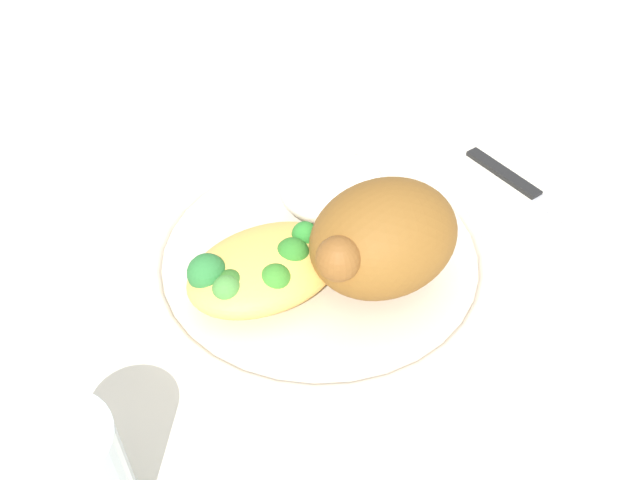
# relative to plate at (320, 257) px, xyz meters

# --- Properties ---
(ground_plane) EXTENTS (2.00, 2.00, 0.00)m
(ground_plane) POSITION_rel_plate_xyz_m (0.00, 0.00, -0.01)
(ground_plane) COLOR #EFE7CE
(plate) EXTENTS (0.26, 0.26, 0.02)m
(plate) POSITION_rel_plate_xyz_m (0.00, 0.00, 0.00)
(plate) COLOR beige
(plate) RESTS_ON ground_plane
(roasted_chicken) EXTENTS (0.12, 0.09, 0.08)m
(roasted_chicken) POSITION_rel_plate_xyz_m (-0.02, 0.05, 0.05)
(roasted_chicken) COLOR brown
(roasted_chicken) RESTS_ON plate
(rice_pile) EXTENTS (0.09, 0.08, 0.04)m
(rice_pile) POSITION_rel_plate_xyz_m (-0.04, -0.04, 0.03)
(rice_pile) COLOR white
(rice_pile) RESTS_ON plate
(mac_cheese_with_broccoli) EXTENTS (0.12, 0.08, 0.04)m
(mac_cheese_with_broccoli) POSITION_rel_plate_xyz_m (0.05, 0.01, 0.03)
(mac_cheese_with_broccoli) COLOR #F1B653
(mac_cheese_with_broccoli) RESTS_ON plate
(fork) EXTENTS (0.03, 0.14, 0.01)m
(fork) POSITION_rel_plate_xyz_m (-0.17, 0.03, -0.01)
(fork) COLOR silver
(fork) RESTS_ON ground_plane
(knife) EXTENTS (0.03, 0.19, 0.01)m
(knife) POSITION_rel_plate_xyz_m (-0.20, 0.03, -0.01)
(knife) COLOR black
(knife) RESTS_ON ground_plane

